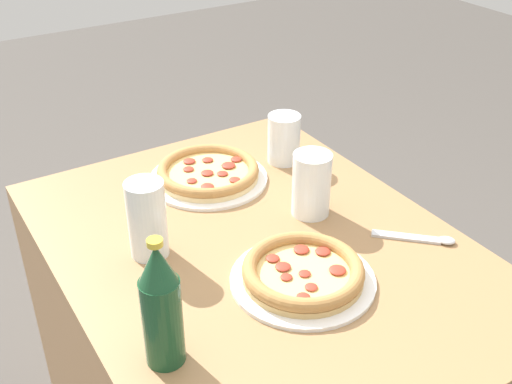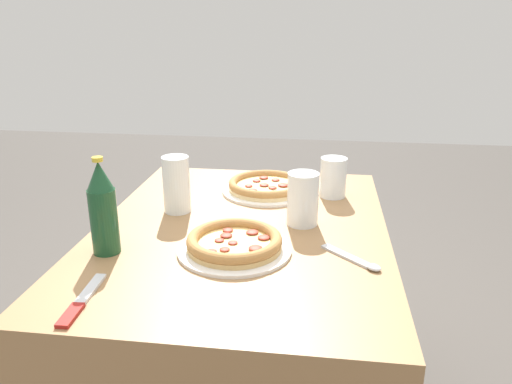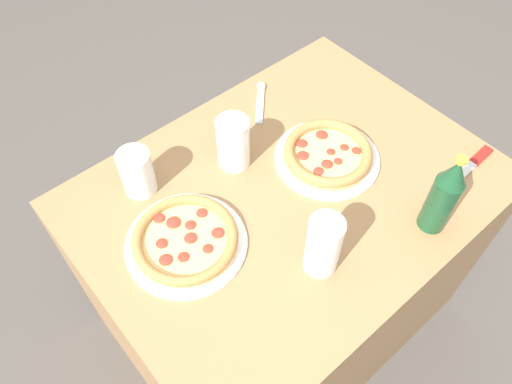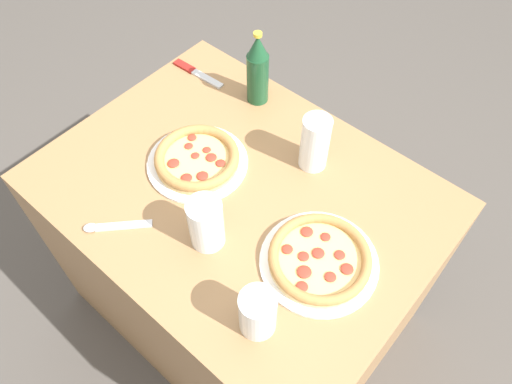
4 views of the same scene
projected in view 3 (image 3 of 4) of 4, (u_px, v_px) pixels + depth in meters
name	position (u px, v px, depth m)	size (l,w,h in m)	color
ground_plane	(278.00, 310.00, 1.80)	(8.00, 8.00, 0.00)	#4C4742
table	(283.00, 261.00, 1.51)	(1.01, 0.76, 0.72)	#997047
pizza_veggie	(328.00, 154.00, 1.27)	(0.27, 0.27, 0.04)	white
pizza_margherita	(186.00, 240.00, 1.11)	(0.28, 0.28, 0.04)	white
glass_iced_tea	(323.00, 248.00, 1.04)	(0.07, 0.07, 0.16)	white
glass_cola	(137.00, 174.00, 1.18)	(0.08, 0.08, 0.12)	white
glass_red_wine	(233.00, 145.00, 1.23)	(0.08, 0.08, 0.14)	white
beer_bottle	(444.00, 195.00, 1.08)	(0.06, 0.06, 0.23)	#194728
knife	(471.00, 165.00, 1.27)	(0.19, 0.03, 0.01)	maroon
spoon	(260.00, 98.00, 1.41)	(0.13, 0.14, 0.01)	silver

